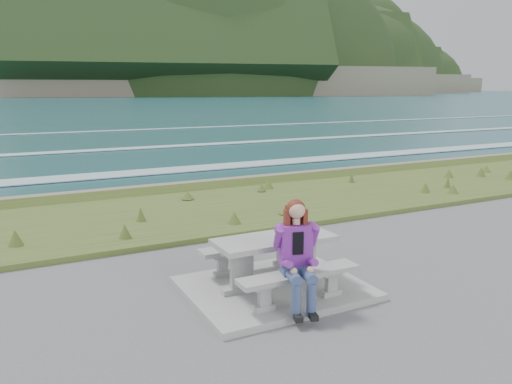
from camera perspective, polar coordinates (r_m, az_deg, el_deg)
concrete_slab at (r=7.66m, az=2.09°, el=-10.93°), size 2.60×2.10×0.10m
picnic_table at (r=7.44m, az=2.13°, el=-6.43°), size 1.80×0.75×0.75m
bench_landward at (r=6.95m, az=4.97°, el=-9.85°), size 1.80×0.35×0.45m
bench_seaward at (r=8.10m, az=-0.32°, el=-6.63°), size 1.80×0.35×0.45m
grass_verge at (r=12.07m, az=-9.58°, el=-2.82°), size 160.00×4.50×0.22m
shore_drop at (r=14.79m, az=-13.00°, el=-0.25°), size 160.00×0.80×2.20m
ocean at (r=31.80m, az=-20.58°, el=2.45°), size 1600.00×1600.00×0.09m
headland_range at (r=448.54m, az=-1.56°, el=12.67°), size 729.83×363.95×201.28m
seated_woman at (r=6.73m, az=4.86°, el=-8.87°), size 0.59×0.82×1.47m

